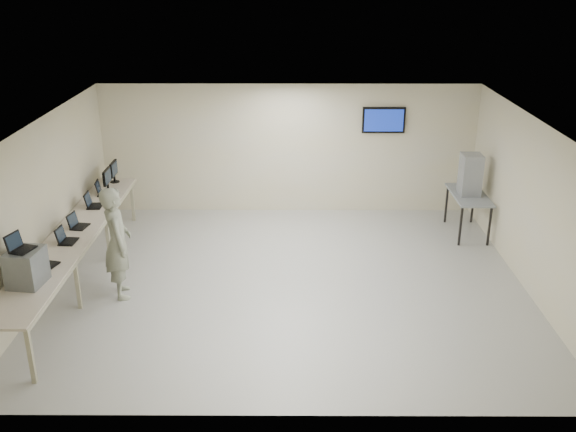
{
  "coord_description": "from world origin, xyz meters",
  "views": [
    {
      "loc": [
        0.04,
        -9.85,
        5.1
      ],
      "look_at": [
        0.0,
        0.2,
        1.15
      ],
      "focal_mm": 40.0,
      "sensor_mm": 36.0,
      "label": 1
    }
  ],
  "objects_px": {
    "workbench": "(74,238)",
    "equipment_box": "(26,267)",
    "soldier": "(118,243)",
    "side_table": "(469,197)"
  },
  "relations": [
    {
      "from": "equipment_box",
      "to": "soldier",
      "type": "bearing_deg",
      "value": 62.64
    },
    {
      "from": "workbench",
      "to": "side_table",
      "type": "distance_m",
      "value": 7.51
    },
    {
      "from": "workbench",
      "to": "equipment_box",
      "type": "height_order",
      "value": "equipment_box"
    },
    {
      "from": "soldier",
      "to": "workbench",
      "type": "bearing_deg",
      "value": 43.83
    },
    {
      "from": "workbench",
      "to": "equipment_box",
      "type": "relative_size",
      "value": 11.54
    },
    {
      "from": "equipment_box",
      "to": "side_table",
      "type": "bearing_deg",
      "value": 35.36
    },
    {
      "from": "workbench",
      "to": "side_table",
      "type": "relative_size",
      "value": 4.26
    },
    {
      "from": "workbench",
      "to": "side_table",
      "type": "bearing_deg",
      "value": 16.95
    },
    {
      "from": "equipment_box",
      "to": "soldier",
      "type": "distance_m",
      "value": 1.65
    },
    {
      "from": "workbench",
      "to": "equipment_box",
      "type": "xyz_separation_m",
      "value": [
        -0.06,
        -1.8,
        0.33
      ]
    }
  ]
}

